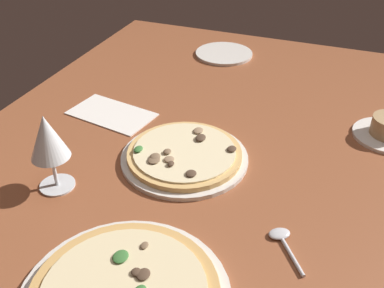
% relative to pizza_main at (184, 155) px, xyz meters
% --- Properties ---
extents(dining_table, '(1.50, 1.10, 0.04)m').
position_rel_pizza_main_xyz_m(dining_table, '(-0.05, 0.02, -0.03)').
color(dining_table, brown).
rests_on(dining_table, ground).
extents(pizza_main, '(0.28, 0.28, 0.03)m').
position_rel_pizza_main_xyz_m(pizza_main, '(0.00, 0.00, 0.00)').
color(pizza_main, silver).
rests_on(pizza_main, dining_table).
extents(wine_glass_far, '(0.08, 0.08, 0.17)m').
position_rel_pizza_main_xyz_m(wine_glass_far, '(0.18, -0.21, 0.10)').
color(wine_glass_far, silver).
rests_on(wine_glass_far, dining_table).
extents(side_plate, '(0.19, 0.19, 0.01)m').
position_rel_pizza_main_xyz_m(side_plate, '(-0.59, -0.10, -0.01)').
color(side_plate, silver).
rests_on(side_plate, dining_table).
extents(paper_menu, '(0.16, 0.23, 0.00)m').
position_rel_pizza_main_xyz_m(paper_menu, '(-0.12, -0.25, -0.01)').
color(paper_menu, white).
rests_on(paper_menu, dining_table).
extents(spoon, '(0.10, 0.08, 0.01)m').
position_rel_pizza_main_xyz_m(spoon, '(0.16, 0.25, -0.01)').
color(spoon, silver).
rests_on(spoon, dining_table).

